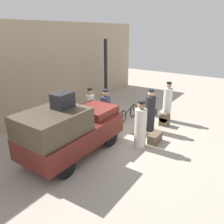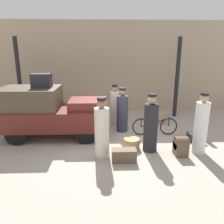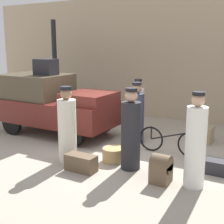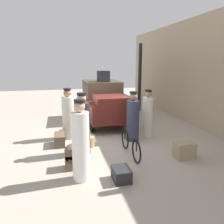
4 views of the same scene
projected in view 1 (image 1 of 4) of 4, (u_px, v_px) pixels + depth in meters
ground_plane at (113, 136)px, 9.01m from camera, size 30.00×30.00×0.00m
station_building_facade at (42, 71)px, 10.37m from camera, size 16.00×0.15×4.50m
canopy_pillar_right at (106, 73)px, 12.40m from camera, size 0.19×0.19×3.66m
truck at (70, 130)px, 7.30m from camera, size 3.72×1.72×1.81m
bicycle at (128, 114)px, 10.47m from camera, size 1.69×0.04×0.69m
wicker_basket at (139, 130)px, 9.16m from camera, size 0.52×0.52×0.33m
porter_with_bicycle at (91, 109)px, 9.79m from camera, size 0.38×0.38×1.72m
conductor_in_dark_uniform at (150, 112)px, 9.25m from camera, size 0.43×0.43×1.82m
porter_carrying_trunk at (167, 103)px, 10.28m from camera, size 0.40×0.40×1.88m
porter_lifting_near_truck at (106, 110)px, 9.66m from camera, size 0.44×0.44×1.71m
porter_standing_middle at (140, 127)px, 7.92m from camera, size 0.43×0.43×1.79m
trunk_barrel_dark at (164, 119)px, 9.92m from camera, size 0.38×0.40×0.59m
trunk_large_brown at (152, 112)px, 11.20m from camera, size 0.50×0.38×0.30m
trunk_umber_medium at (110, 107)px, 11.69m from camera, size 0.37×0.55×0.46m
suitcase_tan_flat at (155, 138)px, 8.45m from camera, size 0.69×0.33×0.37m
trunk_on_truck_roof at (63, 100)px, 6.77m from camera, size 0.65×0.47×0.48m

